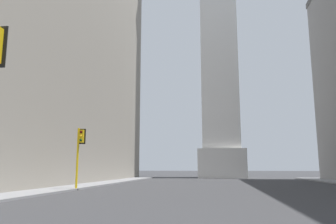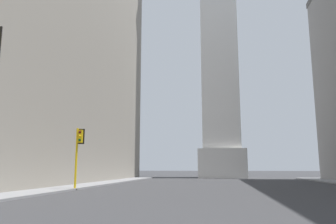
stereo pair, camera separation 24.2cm
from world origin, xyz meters
name	(u,v)px [view 1 (the left image)]	position (x,y,z in m)	size (l,w,h in m)	color
sidewalk_left	(24,192)	(-14.99, 22.66, 0.07)	(5.00, 75.52, 0.15)	gray
obelisk	(217,0)	(0.00, 62.93, 35.86)	(8.66, 8.66, 74.37)	silver
traffic_light_mid_left	(79,149)	(-12.50, 26.45, 3.46)	(0.77, 0.51, 5.23)	yellow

